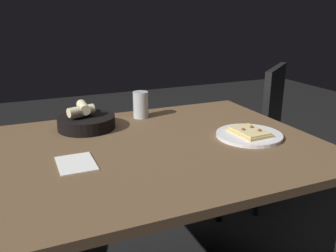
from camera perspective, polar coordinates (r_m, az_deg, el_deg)
name	(u,v)px	position (r m, az deg, el deg)	size (l,w,h in m)	color
dining_table	(163,157)	(1.40, -0.79, -4.97)	(0.96, 1.19, 0.72)	brown
pizza_plate	(249,134)	(1.48, 12.71, -1.30)	(0.26, 0.26, 0.04)	white
bread_basket	(86,121)	(1.58, -12.82, 0.79)	(0.24, 0.24, 0.11)	black
beer_glass	(141,106)	(1.70, -4.33, 3.12)	(0.07, 0.07, 0.12)	silver
napkin	(76,163)	(1.24, -14.33, -5.75)	(0.16, 0.12, 0.00)	white
chair_far	(252,125)	(2.34, 13.20, 0.08)	(0.62, 0.62, 0.89)	black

